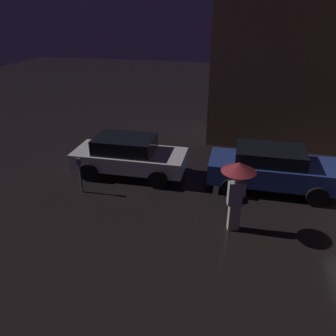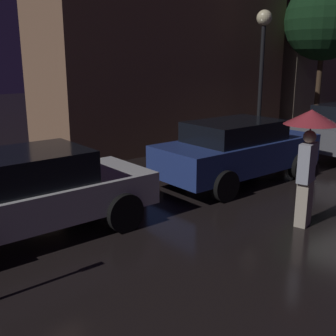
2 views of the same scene
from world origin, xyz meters
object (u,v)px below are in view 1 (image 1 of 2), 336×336
parked_car_white (129,155)px  parking_meter (80,171)px  pedestrian_with_umbrella (238,181)px  parked_car_blue (272,168)px

parked_car_white → parking_meter: (-1.14, -1.64, 0.01)m
parked_car_white → pedestrian_with_umbrella: bearing=-33.9°
parked_car_blue → parking_meter: size_ratio=3.42×
parked_car_white → parking_meter: size_ratio=3.28×
parked_car_white → parked_car_blue: (5.12, -0.01, 0.02)m
parked_car_white → pedestrian_with_umbrella: 4.84m
parked_car_blue → pedestrian_with_umbrella: (-1.15, -2.63, 0.77)m
pedestrian_with_umbrella → parking_meter: bearing=153.8°
parked_car_blue → parking_meter: 6.48m
pedestrian_with_umbrella → parked_car_white: bearing=131.3°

